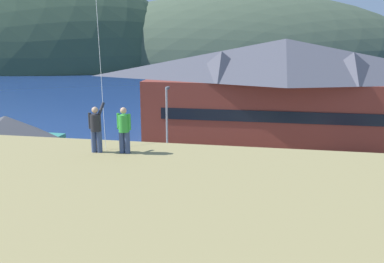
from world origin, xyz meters
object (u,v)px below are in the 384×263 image
at_px(harbor_lodge, 284,89).
at_px(moored_boat_wharfside, 196,116).
at_px(person_companion, 124,129).
at_px(parked_car_lone_by_shed, 141,207).
at_px(parked_car_back_row_right, 185,181).
at_px(storage_shed_near_lot, 9,148).
at_px(parked_car_mid_row_far, 124,173).
at_px(person_kite_flyer, 96,128).
at_px(parked_car_mid_row_near, 60,197).
at_px(parked_car_corner_spot, 317,213).
at_px(parking_light_pole, 167,123).
at_px(wharf_dock, 224,117).

distance_m(harbor_lodge, moored_boat_wharfside, 15.40).
bearing_deg(harbor_lodge, person_companion, -103.09).
xyz_separation_m(parked_car_lone_by_shed, parked_car_back_row_right, (1.72, 4.94, 0.00)).
xyz_separation_m(storage_shed_near_lot, person_companion, (14.17, -13.27, 5.14)).
bearing_deg(storage_shed_near_lot, parked_car_mid_row_far, 4.33).
relative_size(harbor_lodge, person_kite_flyer, 15.91).
height_order(harbor_lodge, parked_car_mid_row_near, harbor_lodge).
bearing_deg(parked_car_corner_spot, moored_boat_wharfside, 112.66).
height_order(parked_car_lone_by_shed, parked_car_mid_row_near, same).
xyz_separation_m(parked_car_back_row_right, parked_car_mid_row_near, (-7.32, -4.51, 0.00)).
distance_m(parked_car_mid_row_far, person_kite_flyer, 16.14).
height_order(storage_shed_near_lot, person_kite_flyer, person_kite_flyer).
height_order(harbor_lodge, person_companion, harbor_lodge).
relative_size(parked_car_lone_by_shed, parked_car_back_row_right, 1.01).
xyz_separation_m(parked_car_corner_spot, parked_car_mid_row_near, (-15.98, -0.58, 0.00)).
height_order(moored_boat_wharfside, parked_car_mid_row_far, moored_boat_wharfside).
distance_m(parking_light_pole, person_companion, 19.03).
distance_m(parked_car_lone_by_shed, parked_car_corner_spot, 10.43).
relative_size(moored_boat_wharfside, person_companion, 4.67).
xyz_separation_m(harbor_lodge, parked_car_mid_row_far, (-12.00, -15.10, -4.65)).
relative_size(storage_shed_near_lot, wharf_dock, 0.71).
xyz_separation_m(wharf_dock, parked_car_mid_row_near, (-7.29, -31.35, 0.71)).
relative_size(storage_shed_near_lot, parked_car_back_row_right, 1.77).
bearing_deg(harbor_lodge, wharf_dock, 123.03).
height_order(parked_car_back_row_right, person_companion, person_companion).
bearing_deg(wharf_dock, storage_shed_near_lot, -117.24).
bearing_deg(parked_car_corner_spot, parked_car_mid_row_far, 160.94).
relative_size(parked_car_mid_row_near, person_kite_flyer, 2.27).
bearing_deg(harbor_lodge, person_kite_flyer, -105.05).
distance_m(storage_shed_near_lot, parking_light_pole, 12.43).
xyz_separation_m(storage_shed_near_lot, parked_car_corner_spot, (22.47, -4.00, -1.68)).
relative_size(storage_shed_near_lot, parked_car_lone_by_shed, 1.76).
height_order(parked_car_mid_row_far, parking_light_pole, parking_light_pole).
distance_m(parked_car_back_row_right, person_companion, 14.85).
height_order(person_kite_flyer, person_companion, person_kite_flyer).
bearing_deg(person_companion, harbor_lodge, 76.91).
xyz_separation_m(storage_shed_near_lot, parked_car_mid_row_far, (8.93, 0.68, -1.68)).
bearing_deg(person_kite_flyer, parked_car_lone_by_shed, 96.88).
height_order(parked_car_mid_row_far, person_kite_flyer, person_kite_flyer).
relative_size(parked_car_back_row_right, person_companion, 2.48).
height_order(moored_boat_wharfside, parked_car_corner_spot, moored_boat_wharfside).
xyz_separation_m(moored_boat_wharfside, parked_car_back_row_right, (3.68, -25.64, 0.34)).
distance_m(parked_car_lone_by_shed, person_companion, 10.91).
height_order(wharf_dock, parked_car_mid_row_far, parked_car_mid_row_far).
distance_m(moored_boat_wharfside, parked_car_back_row_right, 25.90).
distance_m(parked_car_mid_row_near, person_kite_flyer, 12.92).
relative_size(parking_light_pole, person_kite_flyer, 3.74).
bearing_deg(moored_boat_wharfside, parked_car_mid_row_near, -96.88).
bearing_deg(wharf_dock, harbor_lodge, -56.97).
distance_m(parked_car_back_row_right, parked_car_mid_row_near, 8.59).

